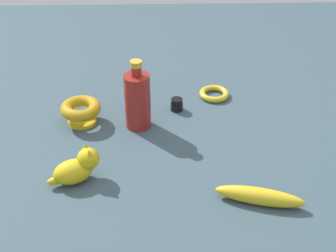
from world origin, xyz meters
The scene contains 7 objects.
ground centered at (0.00, 0.00, 0.00)m, with size 2.00×2.00×0.00m, color #384C56.
nail_polish_jar centered at (-0.03, -0.14, 0.02)m, with size 0.04×0.04×0.04m.
cat_figurine centered at (0.21, 0.15, 0.04)m, with size 0.12×0.09×0.09m.
banana centered at (-0.19, 0.24, 0.02)m, with size 0.19×0.04×0.04m, color gold.
bangle centered at (-0.14, -0.21, 0.01)m, with size 0.09×0.09×0.02m, color gold.
bottle_tall centered at (0.08, -0.07, 0.08)m, with size 0.07×0.07×0.19m.
bowl centered at (0.23, -0.08, 0.04)m, with size 0.11×0.11×0.06m.
Camera 1 is at (0.03, 0.99, 0.72)m, focal length 50.42 mm.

